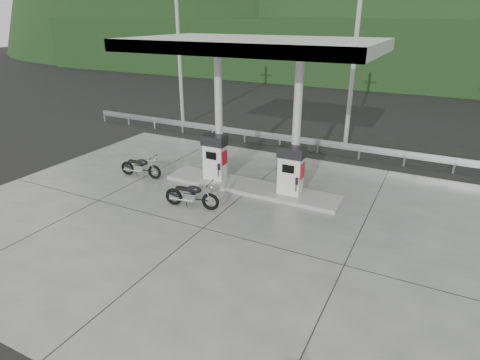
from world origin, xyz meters
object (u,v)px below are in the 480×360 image
at_px(gas_pump_right, 291,170).
at_px(motorcycle_left, 141,167).
at_px(gas_pump_left, 215,157).
at_px(motorcycle_right, 192,195).

height_order(gas_pump_right, motorcycle_left, gas_pump_right).
relative_size(gas_pump_left, gas_pump_right, 1.00).
bearing_deg(motorcycle_right, gas_pump_left, 91.48).
distance_m(gas_pump_left, motorcycle_right, 2.50).
height_order(gas_pump_left, motorcycle_left, gas_pump_left).
relative_size(gas_pump_right, motorcycle_right, 0.95).
xyz_separation_m(gas_pump_left, motorcycle_left, (-3.04, -0.93, -0.63)).
xyz_separation_m(gas_pump_right, motorcycle_right, (-2.75, -2.38, -0.60)).
bearing_deg(gas_pump_right, gas_pump_left, 180.00).
xyz_separation_m(gas_pump_right, motorcycle_left, (-6.24, -0.93, -0.63)).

